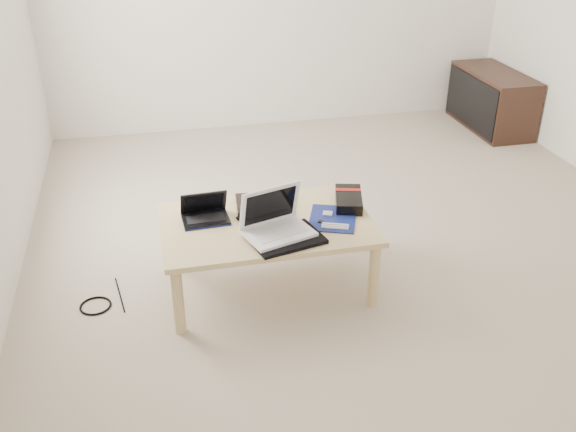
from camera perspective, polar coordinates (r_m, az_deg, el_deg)
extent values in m
plane|color=#B7AB94|center=(4.17, 5.41, -0.78)|extent=(4.00, 4.00, 0.00)
cube|color=#D8C182|center=(3.36, -1.93, -0.74)|extent=(1.10, 0.70, 0.03)
cylinder|color=#D8C182|center=(3.17, -9.74, -7.46)|extent=(0.06, 0.06, 0.37)
cylinder|color=#D8C182|center=(3.34, 7.63, -5.22)|extent=(0.06, 0.06, 0.37)
cylinder|color=#D8C182|center=(3.68, -10.48, -2.12)|extent=(0.06, 0.06, 0.37)
cylinder|color=#D8C182|center=(3.83, 4.58, -0.43)|extent=(0.06, 0.06, 0.37)
cube|color=#3B2318|center=(6.01, 17.67, 9.79)|extent=(0.40, 0.90, 0.50)
cube|color=black|center=(5.91, 15.97, 9.74)|extent=(0.02, 0.86, 0.44)
cube|color=black|center=(3.51, -2.25, 1.08)|extent=(0.31, 0.27, 0.03)
cube|color=black|center=(3.39, -7.32, -0.31)|extent=(0.25, 0.18, 0.01)
cube|color=black|center=(3.38, -7.32, -0.20)|extent=(0.20, 0.10, 0.00)
cube|color=black|center=(3.33, -7.16, -0.68)|extent=(0.05, 0.03, 0.00)
cube|color=black|center=(3.39, -7.52, 1.21)|extent=(0.24, 0.10, 0.15)
cube|color=black|center=(3.39, -7.50, 1.13)|extent=(0.21, 0.07, 0.12)
cube|color=#0E194F|center=(3.32, -7.09, -1.03)|extent=(0.24, 0.02, 0.01)
cube|color=black|center=(3.37, -2.30, -0.27)|extent=(0.27, 0.23, 0.01)
cube|color=white|center=(3.37, -2.30, -0.18)|extent=(0.21, 0.18, 0.00)
cube|color=silver|center=(3.38, -0.20, -0.08)|extent=(0.10, 0.24, 0.02)
cube|color=#9F9FA4|center=(3.38, -0.20, 0.08)|extent=(0.08, 0.20, 0.00)
cube|color=black|center=(3.19, -0.19, -1.99)|extent=(0.40, 0.33, 0.02)
cube|color=white|center=(3.20, -0.82, -1.53)|extent=(0.38, 0.31, 0.02)
cube|color=white|center=(3.19, -0.78, -1.41)|extent=(0.29, 0.20, 0.00)
cube|color=white|center=(3.13, -0.03, -2.05)|extent=(0.08, 0.05, 0.00)
cube|color=white|center=(3.21, -1.63, 0.96)|extent=(0.33, 0.15, 0.22)
cube|color=black|center=(3.20, -1.58, 0.90)|extent=(0.28, 0.12, 0.17)
cube|color=#0B134C|center=(3.39, 3.99, -0.23)|extent=(0.33, 0.37, 0.01)
cube|color=silver|center=(3.42, 3.54, 0.22)|extent=(0.06, 0.06, 0.01)
cube|color=gold|center=(3.46, 5.25, 0.50)|extent=(0.10, 0.05, 0.01)
cube|color=gold|center=(3.45, 5.24, 0.36)|extent=(0.10, 0.05, 0.01)
cube|color=silver|center=(3.32, 4.24, -0.73)|extent=(0.13, 0.06, 0.01)
cube|color=silver|center=(3.31, 4.21, -0.89)|extent=(0.13, 0.06, 0.01)
cube|color=silver|center=(3.29, 4.19, -1.06)|extent=(0.13, 0.06, 0.01)
cube|color=black|center=(3.35, 2.90, -0.47)|extent=(0.03, 0.03, 0.01)
cube|color=black|center=(3.54, 5.40, 1.47)|extent=(0.21, 0.31, 0.06)
cube|color=#9C150E|center=(3.58, 5.39, 2.35)|extent=(0.14, 0.07, 0.00)
torus|color=black|center=(3.30, -2.70, -0.94)|extent=(0.11, 0.11, 0.01)
torus|color=black|center=(3.55, -16.74, -7.65)|extent=(0.21, 0.21, 0.01)
cylinder|color=black|center=(3.60, -14.71, -6.78)|extent=(0.06, 0.33, 0.01)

